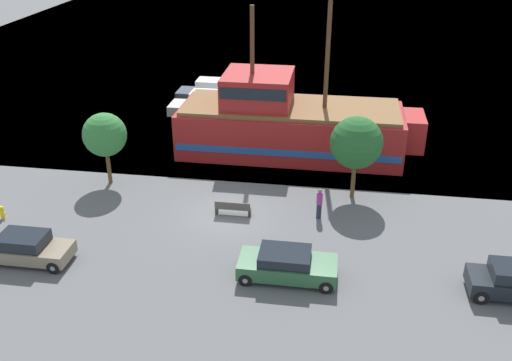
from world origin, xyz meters
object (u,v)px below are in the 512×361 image
object	(u,v)px
parked_car_curb_rear	(26,248)
pedestrian_walking_near	(319,203)
moored_boat_dockside	(216,106)
moored_boat_outer	(220,93)
parked_car_curb_front	(287,265)
fire_hydrant	(2,212)
pirate_ship	(289,124)
bench_promenade_east	(233,208)

from	to	relation	value
parked_car_curb_rear	pedestrian_walking_near	bearing A→B (deg)	24.43
moored_boat_dockside	pedestrian_walking_near	distance (m)	17.62
moored_boat_outer	parked_car_curb_front	xyz separation A→B (m)	(8.15, -24.19, 0.03)
moored_boat_dockside	parked_car_curb_front	distance (m)	22.22
fire_hydrant	pedestrian_walking_near	size ratio (longest dim) A/B	0.43
pirate_ship	moored_boat_outer	size ratio (longest dim) A/B	2.08
pirate_ship	fire_hydrant	world-z (taller)	pirate_ship
pirate_ship	parked_car_curb_rear	xyz separation A→B (m)	(-10.96, -14.84, -1.32)
parked_car_curb_front	bench_promenade_east	xyz separation A→B (m)	(-3.49, 5.22, -0.25)
pirate_ship	fire_hydrant	bearing A→B (deg)	-141.60
pirate_ship	pedestrian_walking_near	size ratio (longest dim) A/B	9.06
moored_boat_dockside	bench_promenade_east	xyz separation A→B (m)	(4.30, -15.60, -0.22)
parked_car_curb_rear	fire_hydrant	distance (m)	4.85
parked_car_curb_front	pirate_ship	bearing A→B (deg)	95.58
pirate_ship	parked_car_curb_rear	size ratio (longest dim) A/B	3.80
fire_hydrant	moored_boat_dockside	bearing A→B (deg)	66.01
moored_boat_outer	pedestrian_walking_near	size ratio (longest dim) A/B	4.35
moored_boat_outer	moored_boat_dockside	bearing A→B (deg)	-83.75
pedestrian_walking_near	parked_car_curb_front	bearing A→B (deg)	-101.60
pirate_ship	pedestrian_walking_near	xyz separation A→B (m)	(2.56, -8.70, -1.12)
parked_car_curb_front	pedestrian_walking_near	size ratio (longest dim) A/B	2.52
fire_hydrant	pedestrian_walking_near	world-z (taller)	pedestrian_walking_near
pirate_ship	parked_car_curb_rear	world-z (taller)	pirate_ship
moored_boat_outer	pedestrian_walking_near	world-z (taller)	moored_boat_outer
moored_boat_outer	bench_promenade_east	size ratio (longest dim) A/B	3.93
pirate_ship	moored_boat_dockside	xyz separation A→B (m)	(-6.38, 6.48, -1.35)
bench_promenade_east	pedestrian_walking_near	size ratio (longest dim) A/B	1.11
fire_hydrant	parked_car_curb_front	bearing A→B (deg)	-10.79
parked_car_curb_rear	bench_promenade_east	distance (m)	10.56
parked_car_curb_front	pedestrian_walking_near	distance (m)	5.76
fire_hydrant	pirate_ship	bearing A→B (deg)	38.40
pirate_ship	parked_car_curb_front	xyz separation A→B (m)	(1.40, -14.34, -1.32)
moored_boat_outer	parked_car_curb_front	distance (m)	25.52
moored_boat_outer	parked_car_curb_front	bearing A→B (deg)	-71.37
pirate_ship	parked_car_curb_rear	bearing A→B (deg)	-126.44
moored_boat_outer	parked_car_curb_front	world-z (taller)	moored_boat_outer
pirate_ship	fire_hydrant	size ratio (longest dim) A/B	20.89
pirate_ship	bench_promenade_east	world-z (taller)	pirate_ship
moored_boat_outer	parked_car_curb_rear	size ratio (longest dim) A/B	1.82
moored_boat_dockside	moored_boat_outer	size ratio (longest dim) A/B	1.02
pirate_ship	bench_promenade_east	size ratio (longest dim) A/B	8.20
parked_car_curb_front	fire_hydrant	size ratio (longest dim) A/B	5.82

